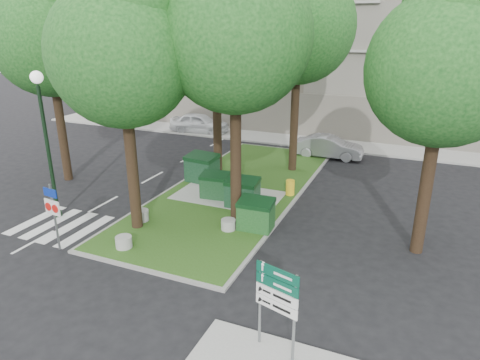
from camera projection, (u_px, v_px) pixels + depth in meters
The scene contains 25 objects.
ground at pixel (130, 266), 14.70m from camera, with size 120.00×120.00×0.00m, color black.
median_island at pixel (237, 189), 21.41m from camera, with size 6.00×16.00×0.12m, color #2A4F16.
median_kerb at pixel (237, 190), 21.41m from camera, with size 6.30×16.30×0.10m, color gray.
building_sidewalk at pixel (288, 140), 30.67m from camera, with size 42.00×3.00×0.12m, color #999993.
zebra_crossing at pixel (77, 229), 17.38m from camera, with size 5.00×3.00×0.01m, color silver.
apartment_building at pixel (320, 23), 34.44m from camera, with size 41.00×12.00×16.00m, color tan.
tree_median_near_left at pixel (124, 40), 14.93m from camera, with size 5.20×5.20×10.53m.
tree_median_near_right at pixel (238, 20), 15.14m from camera, with size 5.60×5.60×11.46m.
tree_median_mid at pixel (218, 44), 20.48m from camera, with size 4.80×4.80×9.99m.
tree_median_far at pixel (301, 14), 21.44m from camera, with size 5.80×5.80×11.93m.
tree_street_left at pixel (49, 29), 20.43m from camera, with size 5.40×5.40×11.00m.
tree_street_right at pixel (450, 53), 13.33m from camera, with size 5.00×5.00×10.06m.
dumpster_a at pixel (202, 168), 22.15m from camera, with size 1.73×1.31×1.49m.
dumpster_b at pixel (215, 185), 20.12m from camera, with size 1.41×1.07×1.22m.
dumpster_c at pixel (242, 193), 19.09m from camera, with size 1.48×1.06×1.35m.
dumpster_d at pixel (256, 214), 16.97m from camera, with size 1.43×1.03×1.29m.
bollard_left at pixel (141, 215), 17.82m from camera, with size 0.63×0.63×0.45m, color gray.
bollard_right at pixel (228, 224), 17.04m from camera, with size 0.58×0.58×0.42m, color #989994.
bollard_mid at pixel (124, 242), 15.66m from camera, with size 0.60×0.60×0.43m, color #A09F9A.
litter_bin at pixel (290, 188), 20.48m from camera, with size 0.42×0.42×0.73m, color yellow.
street_lamp at pixel (45, 129), 17.26m from camera, with size 0.49×0.49×6.16m.
traffic_sign_pole at pixel (53, 208), 15.27m from camera, with size 0.77×0.14×2.57m.
directional_sign at pixel (277, 297), 10.20m from camera, with size 1.16×0.37×2.39m.
car_white at pixel (199, 123), 32.68m from camera, with size 1.81×4.49×1.53m, color white.
car_silver at pixel (329, 147), 26.57m from camera, with size 1.45×4.17×1.37m, color #93959A.
Camera 1 is at (8.49, -10.29, 7.82)m, focal length 32.00 mm.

